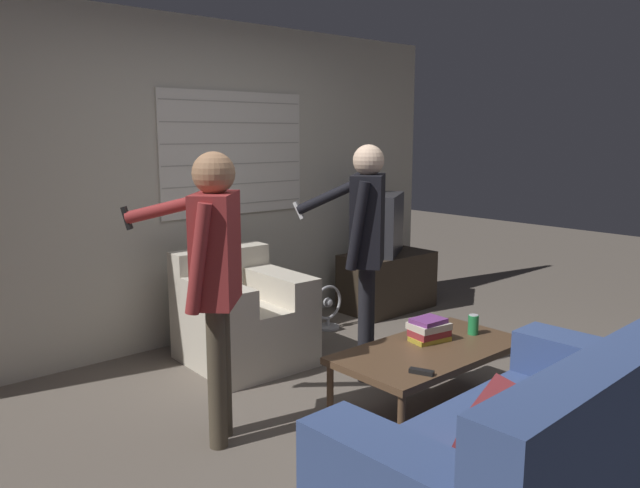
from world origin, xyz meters
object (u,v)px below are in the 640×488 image
object	(u,v)px
person_left_standing	(214,263)
floor_fan	(328,308)
couch_blue	(537,472)
person_right_standing	(366,234)
tv	(388,224)
armchair_beige	(241,316)
spare_remote	(421,372)
coffee_table	(430,354)
soda_can	(473,325)
book_stack	(429,330)

from	to	relation	value
person_left_standing	floor_fan	distance (m)	2.25
couch_blue	person_right_standing	size ratio (longest dim) A/B	1.08
tv	person_right_standing	bearing A→B (deg)	3.90
armchair_beige	tv	xyz separation A→B (m)	(1.83, 0.24, 0.49)
couch_blue	floor_fan	bearing A→B (deg)	61.84
floor_fan	couch_blue	bearing A→B (deg)	-116.02
spare_remote	coffee_table	bearing A→B (deg)	10.59
person_right_standing	coffee_table	bearing A→B (deg)	-140.27
person_right_standing	spare_remote	xyz separation A→B (m)	(-0.49, -0.91, -0.57)
person_left_standing	soda_can	distance (m)	1.70
book_stack	couch_blue	bearing A→B (deg)	-122.97
couch_blue	person_right_standing	world-z (taller)	person_right_standing
person_left_standing	floor_fan	world-z (taller)	person_left_standing
couch_blue	soda_can	world-z (taller)	couch_blue
person_left_standing	couch_blue	bearing A→B (deg)	-120.22
tv	spare_remote	distance (m)	2.73
armchair_beige	spare_remote	size ratio (longest dim) A/B	6.52
coffee_table	floor_fan	xyz separation A→B (m)	(0.67, 1.66, -0.21)
armchair_beige	soda_can	world-z (taller)	armchair_beige
armchair_beige	coffee_table	world-z (taller)	armchair_beige
couch_blue	spare_remote	xyz separation A→B (m)	(0.30, 0.84, 0.09)
couch_blue	floor_fan	world-z (taller)	couch_blue
floor_fan	person_right_standing	bearing A→B (deg)	-118.89
tv	coffee_table	bearing A→B (deg)	15.32
person_right_standing	soda_can	size ratio (longest dim) A/B	12.66
tv	person_right_standing	world-z (taller)	person_right_standing
armchair_beige	book_stack	size ratio (longest dim) A/B	3.39
coffee_table	tv	xyz separation A→B (m)	(1.50, 1.74, 0.44)
spare_remote	floor_fan	world-z (taller)	spare_remote
soda_can	armchair_beige	bearing A→B (deg)	115.66
coffee_table	person_right_standing	world-z (taller)	person_right_standing
tv	person_right_standing	distance (m)	1.74
couch_blue	coffee_table	distance (m)	1.25
armchair_beige	book_stack	distance (m)	1.48
floor_fan	person_left_standing	bearing A→B (deg)	-148.49
couch_blue	armchair_beige	size ratio (longest dim) A/B	1.96
book_stack	spare_remote	xyz separation A→B (m)	(-0.45, -0.32, -0.06)
armchair_beige	person_left_standing	size ratio (longest dim) A/B	0.56
couch_blue	spare_remote	world-z (taller)	couch_blue
coffee_table	book_stack	bearing A→B (deg)	43.07
coffee_table	person_right_standing	bearing A→B (deg)	78.63
couch_blue	book_stack	bearing A→B (deg)	54.90
book_stack	soda_can	bearing A→B (deg)	-18.85
book_stack	person_left_standing	bearing A→B (deg)	158.91
person_left_standing	book_stack	distance (m)	1.39
armchair_beige	spare_remote	distance (m)	1.73
tv	soda_can	size ratio (longest dim) A/B	5.30
armchair_beige	soda_can	bearing A→B (deg)	117.74
coffee_table	tv	size ratio (longest dim) A/B	1.78
spare_remote	soda_can	bearing A→B (deg)	-6.30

